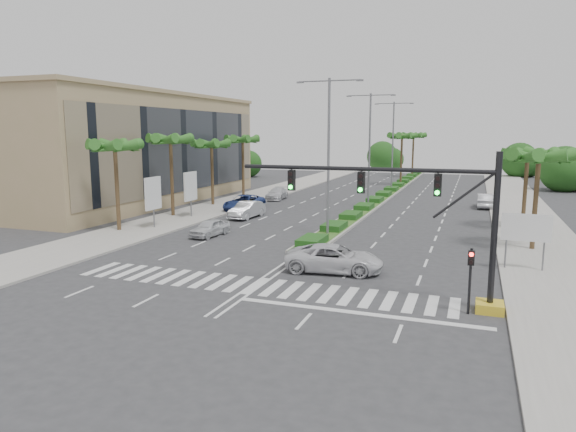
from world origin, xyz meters
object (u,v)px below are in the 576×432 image
car_parked_c (244,203)px  car_right (485,201)px  car_parked_a (210,228)px  car_parked_d (277,194)px  car_parked_b (247,210)px  car_crossing (334,258)px

car_parked_c → car_right: size_ratio=1.23×
car_parked_a → car_parked_d: car_parked_d is taller
car_parked_a → car_parked_d: size_ratio=0.83×
car_parked_b → car_crossing: size_ratio=0.84×
car_parked_b → car_right: (21.27, 14.80, -0.02)m
car_right → car_parked_d: bearing=2.4°
car_parked_c → car_parked_d: 9.39m
car_parked_b → car_parked_a: bearing=-80.0°
car_parked_c → car_right: bearing=26.6°
car_parked_c → car_parked_b: bearing=-59.3°
car_parked_d → car_right: bearing=-2.9°
car_parked_b → car_parked_c: car_parked_c is taller
car_parked_a → car_crossing: car_crossing is taller
car_parked_d → car_right: (23.56, 1.10, 0.08)m
car_parked_a → car_parked_c: 13.55m
car_parked_a → car_crossing: (11.78, -6.72, 0.11)m
car_parked_b → car_parked_c: 4.88m
car_parked_d → car_parked_b: bearing=-86.1°
car_parked_d → car_crossing: car_crossing is taller
car_parked_c → car_crossing: bearing=-50.4°
car_parked_a → car_parked_b: size_ratio=0.83×
car_parked_a → car_parked_c: (-3.17, 13.17, 0.12)m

